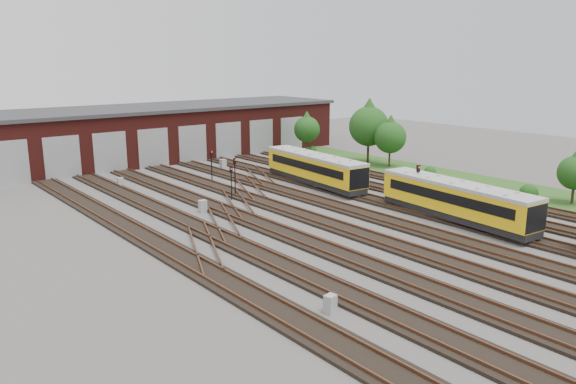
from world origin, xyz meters
TOP-DOWN VIEW (x-y plane):
  - ground at (0.00, 0.00)m, footprint 120.00×120.00m
  - track_network at (-0.17, 0.59)m, footprint 30.40×70.00m
  - maintenance_shed at (-0.01, 39.97)m, footprint 51.00×12.50m
  - grass_verge at (19.00, 10.00)m, footprint 8.00×55.00m
  - metro_train at (6.00, -0.36)m, footprint 3.62×45.38m
  - signal_mast_0 at (-2.32, 16.95)m, footprint 0.29×0.27m
  - signal_mast_1 at (-3.43, 15.86)m, footprint 0.28×0.27m
  - signal_mast_2 at (-0.56, 23.88)m, footprint 0.31×0.29m
  - signal_mast_3 at (6.37, 3.58)m, footprint 0.30×0.29m
  - relay_cabinet_0 at (-12.00, -5.91)m, footprint 0.63×0.56m
  - relay_cabinet_1 at (-8.95, 26.85)m, footprint 0.58×0.49m
  - relay_cabinet_2 at (-7.43, 13.96)m, footprint 0.63×0.54m
  - relay_cabinet_3 at (3.79, 28.67)m, footprint 0.63×0.53m
  - relay_cabinet_4 at (5.49, 14.66)m, footprint 0.60×0.50m
  - tree_0 at (18.86, 20.75)m, footprint 4.62×4.62m
  - tree_1 at (17.73, 30.50)m, footprint 3.33×3.33m
  - tree_2 at (18.98, 17.55)m, footprint 3.59×3.59m
  - tree_3 at (18.26, -3.38)m, footprint 2.88×2.88m
  - bush_0 at (16.93, -0.22)m, footprint 1.62×1.62m
  - bush_1 at (18.17, 11.24)m, footprint 1.30×1.30m
  - bush_2 at (18.30, 30.05)m, footprint 1.19×1.19m

SIDE VIEW (x-z plane):
  - ground at x=0.00m, z-range 0.00..0.00m
  - grass_verge at x=19.00m, z-range 0.00..0.05m
  - track_network at x=-0.17m, z-range -0.06..0.27m
  - relay_cabinet_1 at x=-8.95m, z-range 0.00..0.91m
  - relay_cabinet_0 at x=-12.00m, z-range 0.00..0.92m
  - relay_cabinet_4 at x=5.49m, z-range 0.00..0.97m
  - relay_cabinet_2 at x=-7.43m, z-range 0.00..0.99m
  - relay_cabinet_3 at x=3.79m, z-range 0.00..1.03m
  - bush_2 at x=18.30m, z-range 0.00..1.19m
  - bush_1 at x=18.17m, z-range 0.00..1.30m
  - bush_0 at x=16.93m, z-range 0.00..1.62m
  - metro_train at x=6.00m, z-range 0.36..3.09m
  - signal_mast_1 at x=-3.43m, z-range 0.42..3.33m
  - signal_mast_2 at x=-0.56m, z-range 0.46..3.56m
  - signal_mast_0 at x=-2.32m, z-range 0.47..3.90m
  - signal_mast_3 at x=6.37m, z-range 0.50..4.24m
  - tree_3 at x=18.26m, z-range 0.68..5.44m
  - maintenance_shed at x=-0.01m, z-range 0.03..6.38m
  - tree_1 at x=17.73m, z-range 0.78..6.31m
  - tree_2 at x=18.98m, z-range 0.85..6.80m
  - tree_0 at x=18.86m, z-range 1.09..8.74m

